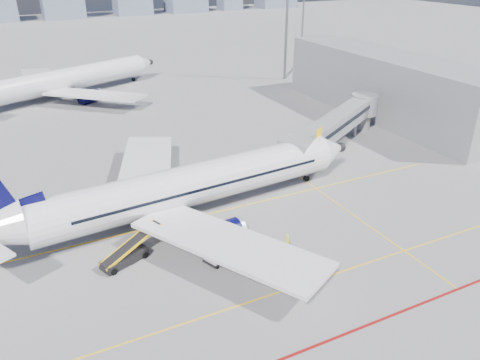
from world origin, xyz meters
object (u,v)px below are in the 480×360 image
object	(u,v)px
second_aircraft	(63,81)
baggage_tug	(264,256)
cargo_dolly	(223,249)
belt_loader	(126,256)
main_aircraft	(178,189)
ramp_worker	(287,242)

from	to	relation	value
second_aircraft	baggage_tug	bearing A→B (deg)	-106.77
cargo_dolly	belt_loader	distance (m)	8.41
main_aircraft	second_aircraft	world-z (taller)	main_aircraft
second_aircraft	cargo_dolly	size ratio (longest dim) A/B	10.56
baggage_tug	ramp_worker	distance (m)	3.10
cargo_dolly	ramp_worker	distance (m)	5.96
second_aircraft	baggage_tug	xyz separation A→B (m)	(8.27, -62.70, -2.40)
ramp_worker	cargo_dolly	bearing A→B (deg)	73.21
belt_loader	ramp_worker	xyz separation A→B (m)	(13.57, -4.52, 0.16)
cargo_dolly	belt_loader	world-z (taller)	belt_loader
cargo_dolly	belt_loader	bearing A→B (deg)	135.55
main_aircraft	belt_loader	size ratio (longest dim) A/B	7.09
second_aircraft	belt_loader	size ratio (longest dim) A/B	6.62
main_aircraft	ramp_worker	bearing A→B (deg)	-60.29
belt_loader	main_aircraft	bearing A→B (deg)	16.19
baggage_tug	second_aircraft	bearing A→B (deg)	93.25
cargo_dolly	belt_loader	size ratio (longest dim) A/B	0.63
baggage_tug	main_aircraft	bearing A→B (deg)	105.34
second_aircraft	baggage_tug	world-z (taller)	second_aircraft
baggage_tug	ramp_worker	bearing A→B (deg)	13.92
baggage_tug	ramp_worker	world-z (taller)	baggage_tug
baggage_tug	belt_loader	bearing A→B (deg)	148.42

